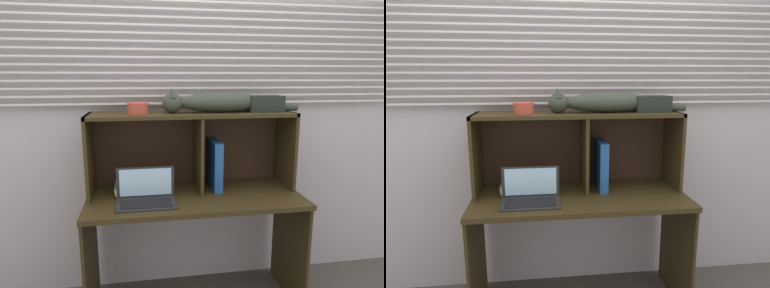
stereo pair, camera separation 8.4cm
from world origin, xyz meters
TOP-DOWN VIEW (x-y plane):
  - back_panel_with_blinds at (0.00, 0.55)m, footprint 4.40×0.08m
  - desk at (0.00, 0.22)m, footprint 1.32×0.57m
  - hutch_shelf_unit at (0.00, 0.37)m, footprint 1.29×0.32m
  - cat at (0.16, 0.34)m, footprint 0.88×0.15m
  - laptop at (-0.30, 0.15)m, footprint 0.34×0.21m
  - binder_upright at (0.15, 0.34)m, footprint 0.05×0.24m
  - book_stack at (-0.39, 0.34)m, footprint 0.20×0.25m
  - small_basket at (-0.33, 0.34)m, footprint 0.13×0.13m
  - storage_box at (0.47, 0.34)m, footprint 0.22×0.15m

SIDE VIEW (x-z plane):
  - desk at x=0.00m, z-range 0.22..0.99m
  - book_stack at x=-0.39m, z-range 0.76..0.83m
  - laptop at x=-0.30m, z-range 0.71..0.90m
  - binder_upright at x=0.15m, z-range 0.76..1.08m
  - hutch_shelf_unit at x=0.00m, z-range 0.86..1.36m
  - back_panel_with_blinds at x=0.00m, z-range 0.01..2.51m
  - small_basket at x=-0.33m, z-range 1.27..1.33m
  - storage_box at x=0.47m, z-range 1.27..1.37m
  - cat at x=0.16m, z-range 1.25..1.40m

